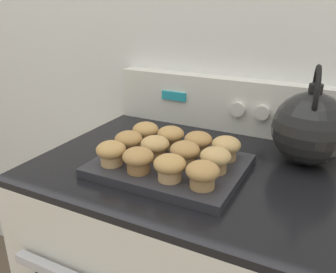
# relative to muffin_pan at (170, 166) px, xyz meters

# --- Properties ---
(wall_back) EXTENTS (8.00, 0.05, 2.40)m
(wall_back) POSITION_rel_muffin_pan_xyz_m (0.02, 0.40, 0.30)
(wall_back) COLOR silver
(wall_back) RESTS_ON ground_plane
(control_panel) EXTENTS (0.74, 0.07, 0.17)m
(control_panel) POSITION_rel_muffin_pan_xyz_m (0.02, 0.35, 0.07)
(control_panel) COLOR silver
(control_panel) RESTS_ON stove_range
(muffin_pan) EXTENTS (0.36, 0.28, 0.02)m
(muffin_pan) POSITION_rel_muffin_pan_xyz_m (0.00, 0.00, 0.00)
(muffin_pan) COLOR #28282D
(muffin_pan) RESTS_ON stove_range
(muffin_r0_c0) EXTENTS (0.07, 0.07, 0.06)m
(muffin_r0_c0) POSITION_rel_muffin_pan_xyz_m (-0.12, -0.08, 0.04)
(muffin_r0_c0) COLOR tan
(muffin_r0_c0) RESTS_ON muffin_pan
(muffin_r0_c1) EXTENTS (0.07, 0.07, 0.06)m
(muffin_r0_c1) POSITION_rel_muffin_pan_xyz_m (-0.04, -0.08, 0.04)
(muffin_r0_c1) COLOR olive
(muffin_r0_c1) RESTS_ON muffin_pan
(muffin_r0_c2) EXTENTS (0.07, 0.07, 0.06)m
(muffin_r0_c2) POSITION_rel_muffin_pan_xyz_m (0.04, -0.08, 0.04)
(muffin_r0_c2) COLOR tan
(muffin_r0_c2) RESTS_ON muffin_pan
(muffin_r0_c3) EXTENTS (0.07, 0.07, 0.06)m
(muffin_r0_c3) POSITION_rel_muffin_pan_xyz_m (0.12, -0.08, 0.04)
(muffin_r0_c3) COLOR #A37A4C
(muffin_r0_c3) RESTS_ON muffin_pan
(muffin_r1_c0) EXTENTS (0.07, 0.07, 0.06)m
(muffin_r1_c0) POSITION_rel_muffin_pan_xyz_m (-0.12, -0.00, 0.04)
(muffin_r1_c0) COLOR olive
(muffin_r1_c0) RESTS_ON muffin_pan
(muffin_r1_c1) EXTENTS (0.07, 0.07, 0.06)m
(muffin_r1_c1) POSITION_rel_muffin_pan_xyz_m (-0.04, 0.00, 0.04)
(muffin_r1_c1) COLOR #A37A4C
(muffin_r1_c1) RESTS_ON muffin_pan
(muffin_r1_c2) EXTENTS (0.07, 0.07, 0.06)m
(muffin_r1_c2) POSITION_rel_muffin_pan_xyz_m (0.04, 0.00, 0.04)
(muffin_r1_c2) COLOR tan
(muffin_r1_c2) RESTS_ON muffin_pan
(muffin_r1_c3) EXTENTS (0.07, 0.07, 0.06)m
(muffin_r1_c3) POSITION_rel_muffin_pan_xyz_m (0.12, 0.00, 0.04)
(muffin_r1_c3) COLOR #A37A4C
(muffin_r1_c3) RESTS_ON muffin_pan
(muffin_r2_c0) EXTENTS (0.07, 0.07, 0.06)m
(muffin_r2_c0) POSITION_rel_muffin_pan_xyz_m (-0.12, 0.08, 0.04)
(muffin_r2_c0) COLOR tan
(muffin_r2_c0) RESTS_ON muffin_pan
(muffin_r2_c1) EXTENTS (0.07, 0.07, 0.06)m
(muffin_r2_c1) POSITION_rel_muffin_pan_xyz_m (-0.04, 0.08, 0.04)
(muffin_r2_c1) COLOR #A37A4C
(muffin_r2_c1) RESTS_ON muffin_pan
(muffin_r2_c2) EXTENTS (0.07, 0.07, 0.06)m
(muffin_r2_c2) POSITION_rel_muffin_pan_xyz_m (0.04, 0.08, 0.04)
(muffin_r2_c2) COLOR tan
(muffin_r2_c2) RESTS_ON muffin_pan
(muffin_r2_c3) EXTENTS (0.07, 0.07, 0.06)m
(muffin_r2_c3) POSITION_rel_muffin_pan_xyz_m (0.12, 0.08, 0.04)
(muffin_r2_c3) COLOR #A37A4C
(muffin_r2_c3) RESTS_ON muffin_pan
(tea_kettle) EXTENTS (0.19, 0.22, 0.25)m
(tea_kettle) POSITION_rel_muffin_pan_xyz_m (0.29, 0.20, 0.09)
(tea_kettle) COLOR black
(tea_kettle) RESTS_ON stove_range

